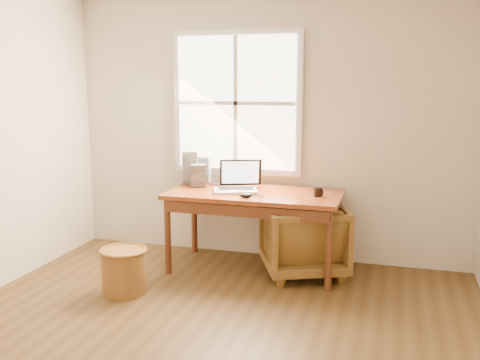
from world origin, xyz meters
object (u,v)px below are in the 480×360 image
Objects in this scene: armchair at (303,239)px; cd_stack_a at (204,169)px; coffee_mug at (318,192)px; wicker_stool at (124,271)px; desk at (255,194)px; laptop at (235,174)px.

armchair is 2.78× the size of cd_stack_a.
coffee_mug is at bearing -17.65° from cd_stack_a.
armchair is 1.63m from wicker_stool.
armchair is at bearing 176.33° from coffee_mug.
desk is at bearing -23.62° from armchair.
laptop is at bearing 48.72° from wicker_stool.
wicker_stool is 1.82m from coffee_mug.
wicker_stool is at bearing -102.99° from cd_stack_a.
cd_stack_a is at bearing -41.50° from armchair.
armchair is at bearing 32.35° from wicker_stool.
coffee_mug reaches higher than wicker_stool.
cd_stack_a is (-1.22, 0.39, 0.09)m from coffee_mug.
cd_stack_a is at bearing 174.25° from coffee_mug.
wicker_stool is 0.82× the size of laptop.
wicker_stool is 1.41× the size of cd_stack_a.
wicker_stool is 1.44m from cd_stack_a.
cd_stack_a is (-1.09, 0.35, 0.55)m from armchair.
cd_stack_a reaches higher than desk.
armchair is 8.74× the size of coffee_mug.
desk is 0.74m from cd_stack_a.
laptop reaches higher than wicker_stool.
desk is at bearing 43.74° from wicker_stool.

